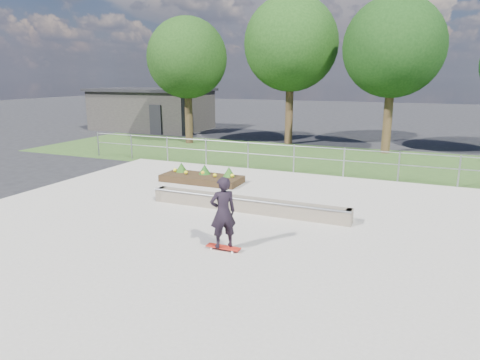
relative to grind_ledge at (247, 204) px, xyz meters
name	(u,v)px	position (x,y,z in m)	size (l,w,h in m)	color
ground	(209,235)	(-0.20, -1.98, -0.26)	(120.00, 120.00, 0.00)	black
grass_verge	(314,159)	(-0.20, 9.02, -0.25)	(30.00, 8.00, 0.02)	#2A451B
concrete_slab	(209,234)	(-0.20, -1.98, -0.23)	(15.00, 15.00, 0.06)	#9E988C
fence	(294,155)	(-0.20, 5.52, 0.51)	(20.06, 0.06, 1.20)	gray
building	(152,109)	(-14.20, 16.02, 1.25)	(8.40, 5.40, 3.00)	#282623
tree_far_left	(187,58)	(-8.20, 11.02, 4.59)	(4.55, 4.55, 7.15)	#302213
tree_mid_left	(291,44)	(-2.70, 13.02, 5.34)	(5.25, 5.25, 8.25)	#352415
tree_mid_right	(393,48)	(2.80, 12.02, 4.97)	(4.90, 4.90, 7.70)	#372716
grind_ledge	(247,204)	(0.00, 0.00, 0.00)	(6.00, 0.44, 0.43)	#64594A
planter_bed	(202,177)	(-2.87, 2.65, -0.02)	(3.00, 1.20, 0.61)	black
skateboarder	(223,213)	(0.60, -2.84, 0.68)	(0.80, 0.68, 1.70)	white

